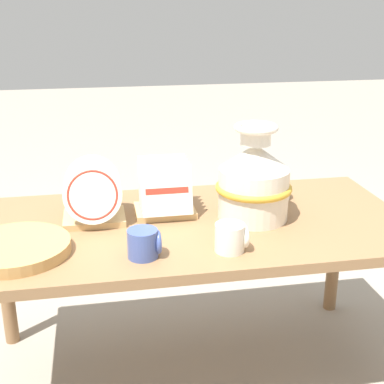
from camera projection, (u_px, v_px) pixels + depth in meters
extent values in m
plane|color=gray|center=(192.00, 369.00, 2.06)|extent=(14.00, 14.00, 0.00)
cube|color=olive|center=(192.00, 227.00, 1.85)|extent=(1.51, 0.73, 0.03)
cylinder|color=olive|center=(5.00, 279.00, 2.13)|extent=(0.06, 0.06, 0.58)
cylinder|color=olive|center=(335.00, 251.00, 2.37)|extent=(0.06, 0.06, 0.58)
cylinder|color=silver|center=(253.00, 193.00, 1.86)|extent=(0.24, 0.24, 0.18)
cone|color=silver|center=(254.00, 156.00, 1.81)|extent=(0.24, 0.24, 0.08)
cylinder|color=silver|center=(255.00, 136.00, 1.79)|extent=(0.10, 0.10, 0.06)
torus|color=silver|center=(256.00, 127.00, 1.78)|extent=(0.15, 0.15, 0.02)
torus|color=gold|center=(253.00, 187.00, 1.85)|extent=(0.27, 0.27, 0.02)
cube|color=tan|center=(94.00, 218.00, 1.85)|extent=(0.21, 0.16, 0.02)
cylinder|color=tan|center=(72.00, 200.00, 1.88)|extent=(0.01, 0.01, 0.08)
cylinder|color=tan|center=(114.00, 197.00, 1.90)|extent=(0.01, 0.01, 0.08)
cylinder|color=silver|center=(93.00, 195.00, 1.75)|extent=(0.19, 0.06, 0.19)
torus|color=#B23323|center=(93.00, 195.00, 1.75)|extent=(0.17, 0.06, 0.17)
cylinder|color=silver|center=(93.00, 191.00, 1.79)|extent=(0.19, 0.06, 0.19)
cylinder|color=silver|center=(92.00, 186.00, 1.83)|extent=(0.19, 0.06, 0.19)
cylinder|color=silver|center=(92.00, 182.00, 1.87)|extent=(0.19, 0.06, 0.19)
cube|color=tan|center=(165.00, 210.00, 1.91)|extent=(0.21, 0.16, 0.02)
cylinder|color=tan|center=(142.00, 193.00, 1.94)|extent=(0.01, 0.01, 0.08)
cylinder|color=tan|center=(182.00, 190.00, 1.97)|extent=(0.01, 0.01, 0.08)
cube|color=silver|center=(167.00, 191.00, 1.82)|extent=(0.17, 0.05, 0.17)
cube|color=silver|center=(166.00, 188.00, 1.85)|extent=(0.17, 0.05, 0.17)
cube|color=silver|center=(164.00, 184.00, 1.88)|extent=(0.17, 0.05, 0.17)
cube|color=silver|center=(163.00, 181.00, 1.91)|extent=(0.17, 0.05, 0.17)
cube|color=silver|center=(162.00, 178.00, 1.94)|extent=(0.17, 0.05, 0.17)
cube|color=#B23323|center=(167.00, 191.00, 1.82)|extent=(0.15, 0.01, 0.02)
cylinder|color=tan|center=(16.00, 252.00, 1.61)|extent=(0.33, 0.33, 0.01)
cylinder|color=tan|center=(16.00, 250.00, 1.61)|extent=(0.33, 0.33, 0.01)
cylinder|color=tan|center=(16.00, 247.00, 1.61)|extent=(0.33, 0.33, 0.01)
cylinder|color=tan|center=(15.00, 244.00, 1.60)|extent=(0.33, 0.33, 0.01)
cylinder|color=#42569E|center=(143.00, 244.00, 1.58)|extent=(0.09, 0.09, 0.09)
torus|color=#42569E|center=(158.00, 242.00, 1.59)|extent=(0.02, 0.07, 0.07)
cylinder|color=silver|center=(230.00, 238.00, 1.62)|extent=(0.09, 0.09, 0.09)
torus|color=silver|center=(244.00, 236.00, 1.63)|extent=(0.02, 0.07, 0.07)
cylinder|color=silver|center=(273.00, 191.00, 2.06)|extent=(0.13, 0.13, 0.06)
sphere|color=gold|center=(269.00, 182.00, 2.04)|extent=(0.04, 0.04, 0.04)
sphere|color=gold|center=(277.00, 180.00, 2.06)|extent=(0.04, 0.04, 0.04)
sphere|color=gold|center=(276.00, 183.00, 2.02)|extent=(0.04, 0.04, 0.04)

